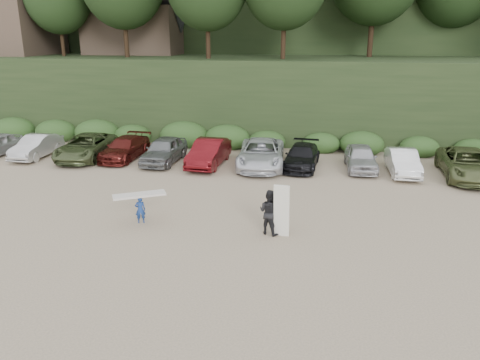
# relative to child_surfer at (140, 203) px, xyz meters

# --- Properties ---
(ground) EXTENTS (120.00, 120.00, 0.00)m
(ground) POSITION_rel_child_surfer_xyz_m (2.86, -0.27, -0.90)
(ground) COLOR tan
(ground) RESTS_ON ground
(parked_cars) EXTENTS (39.51, 6.28, 1.63)m
(parked_cars) POSITION_rel_child_surfer_xyz_m (5.74, 9.65, -0.13)
(parked_cars) COLOR #B0B1B5
(parked_cars) RESTS_ON ground
(child_surfer) EXTENTS (2.22, 1.61, 1.32)m
(child_surfer) POSITION_rel_child_surfer_xyz_m (0.00, 0.00, 0.00)
(child_surfer) COLOR navy
(child_surfer) RESTS_ON ground
(adult_surfer) EXTENTS (1.39, 1.03, 2.21)m
(adult_surfer) POSITION_rel_child_surfer_xyz_m (5.63, -0.18, 0.06)
(adult_surfer) COLOR black
(adult_surfer) RESTS_ON ground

